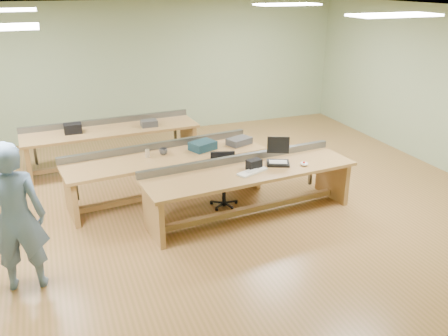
{
  "coord_description": "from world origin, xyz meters",
  "views": [
    {
      "loc": [
        -1.91,
        -6.82,
        3.41
      ],
      "look_at": [
        0.44,
        -0.6,
        0.75
      ],
      "focal_mm": 38.0,
      "sensor_mm": 36.0,
      "label": 1
    }
  ],
  "objects_px": {
    "workbench_mid": "(165,166)",
    "task_chair": "(224,187)",
    "parts_bin_teal": "(203,146)",
    "person": "(16,218)",
    "laptop_base": "(278,163)",
    "workbench_front": "(249,181)",
    "drinks_can": "(147,153)",
    "mug": "(163,152)",
    "workbench_back": "(112,138)",
    "parts_bin_grey": "(239,141)",
    "camera_bag": "(254,164)"
  },
  "relations": [
    {
      "from": "workbench_front",
      "to": "workbench_back",
      "type": "xyz_separation_m",
      "value": [
        -1.65,
        2.86,
        0.0
      ]
    },
    {
      "from": "camera_bag",
      "to": "parts_bin_teal",
      "type": "distance_m",
      "value": 1.19
    },
    {
      "from": "workbench_front",
      "to": "workbench_mid",
      "type": "height_order",
      "value": "same"
    },
    {
      "from": "workbench_front",
      "to": "task_chair",
      "type": "relative_size",
      "value": 3.91
    },
    {
      "from": "drinks_can",
      "to": "laptop_base",
      "type": "bearing_deg",
      "value": -29.31
    },
    {
      "from": "person",
      "to": "laptop_base",
      "type": "relative_size",
      "value": 5.32
    },
    {
      "from": "parts_bin_teal",
      "to": "person",
      "type": "bearing_deg",
      "value": -146.8
    },
    {
      "from": "person",
      "to": "workbench_front",
      "type": "bearing_deg",
      "value": -160.17
    },
    {
      "from": "camera_bag",
      "to": "mug",
      "type": "distance_m",
      "value": 1.57
    },
    {
      "from": "workbench_mid",
      "to": "parts_bin_grey",
      "type": "relative_size",
      "value": 8.18
    },
    {
      "from": "drinks_can",
      "to": "task_chair",
      "type": "bearing_deg",
      "value": -29.25
    },
    {
      "from": "task_chair",
      "to": "parts_bin_teal",
      "type": "xyz_separation_m",
      "value": [
        -0.13,
        0.64,
        0.51
      ]
    },
    {
      "from": "laptop_base",
      "to": "drinks_can",
      "type": "xyz_separation_m",
      "value": [
        -1.82,
        1.02,
        0.05
      ]
    },
    {
      "from": "task_chair",
      "to": "parts_bin_teal",
      "type": "height_order",
      "value": "parts_bin_teal"
    },
    {
      "from": "workbench_front",
      "to": "parts_bin_grey",
      "type": "distance_m",
      "value": 1.2
    },
    {
      "from": "parts_bin_grey",
      "to": "drinks_can",
      "type": "bearing_deg",
      "value": -177.2
    },
    {
      "from": "workbench_front",
      "to": "workbench_back",
      "type": "relative_size",
      "value": 1.0
    },
    {
      "from": "workbench_front",
      "to": "laptop_base",
      "type": "distance_m",
      "value": 0.53
    },
    {
      "from": "workbench_mid",
      "to": "mug",
      "type": "distance_m",
      "value": 0.24
    },
    {
      "from": "workbench_front",
      "to": "person",
      "type": "bearing_deg",
      "value": -171.68
    },
    {
      "from": "parts_bin_teal",
      "to": "drinks_can",
      "type": "distance_m",
      "value": 0.95
    },
    {
      "from": "workbench_mid",
      "to": "parts_bin_teal",
      "type": "xyz_separation_m",
      "value": [
        0.66,
        0.04,
        0.25
      ]
    },
    {
      "from": "workbench_front",
      "to": "workbench_back",
      "type": "distance_m",
      "value": 3.3
    },
    {
      "from": "task_chair",
      "to": "mug",
      "type": "distance_m",
      "value": 1.14
    },
    {
      "from": "camera_bag",
      "to": "task_chair",
      "type": "distance_m",
      "value": 0.76
    },
    {
      "from": "workbench_mid",
      "to": "laptop_base",
      "type": "bearing_deg",
      "value": -39.86
    },
    {
      "from": "workbench_mid",
      "to": "drinks_can",
      "type": "distance_m",
      "value": 0.38
    },
    {
      "from": "workbench_mid",
      "to": "task_chair",
      "type": "xyz_separation_m",
      "value": [
        0.8,
        -0.6,
        -0.25
      ]
    },
    {
      "from": "workbench_mid",
      "to": "task_chair",
      "type": "height_order",
      "value": "same"
    },
    {
      "from": "workbench_mid",
      "to": "drinks_can",
      "type": "relative_size",
      "value": 25.48
    },
    {
      "from": "workbench_front",
      "to": "workbench_mid",
      "type": "distance_m",
      "value": 1.48
    },
    {
      "from": "task_chair",
      "to": "parts_bin_teal",
      "type": "relative_size",
      "value": 2.13
    },
    {
      "from": "camera_bag",
      "to": "mug",
      "type": "relative_size",
      "value": 1.63
    },
    {
      "from": "task_chair",
      "to": "workbench_back",
      "type": "bearing_deg",
      "value": 134.26
    },
    {
      "from": "laptop_base",
      "to": "workbench_front",
      "type": "bearing_deg",
      "value": -152.27
    },
    {
      "from": "workbench_mid",
      "to": "task_chair",
      "type": "distance_m",
      "value": 1.03
    },
    {
      "from": "parts_bin_grey",
      "to": "person",
      "type": "bearing_deg",
      "value": -151.61
    },
    {
      "from": "parts_bin_grey",
      "to": "mug",
      "type": "height_order",
      "value": "parts_bin_grey"
    },
    {
      "from": "mug",
      "to": "person",
      "type": "bearing_deg",
      "value": -139.42
    },
    {
      "from": "camera_bag",
      "to": "mug",
      "type": "xyz_separation_m",
      "value": [
        -1.12,
        1.1,
        -0.02
      ]
    },
    {
      "from": "task_chair",
      "to": "workbench_front",
      "type": "bearing_deg",
      "value": -47.22
    },
    {
      "from": "workbench_mid",
      "to": "task_chair",
      "type": "bearing_deg",
      "value": -43.34
    },
    {
      "from": "task_chair",
      "to": "parts_bin_grey",
      "type": "distance_m",
      "value": 1.0
    },
    {
      "from": "workbench_mid",
      "to": "parts_bin_grey",
      "type": "distance_m",
      "value": 1.37
    },
    {
      "from": "workbench_back",
      "to": "parts_bin_grey",
      "type": "relative_size",
      "value": 8.14
    },
    {
      "from": "workbench_front",
      "to": "parts_bin_grey",
      "type": "xyz_separation_m",
      "value": [
        0.3,
        1.14,
        0.24
      ]
    },
    {
      "from": "workbench_front",
      "to": "camera_bag",
      "type": "xyz_separation_m",
      "value": [
        0.07,
        -0.01,
        0.26
      ]
    },
    {
      "from": "camera_bag",
      "to": "parts_bin_grey",
      "type": "relative_size",
      "value": 0.54
    },
    {
      "from": "workbench_back",
      "to": "person",
      "type": "distance_m",
      "value": 3.97
    },
    {
      "from": "workbench_mid",
      "to": "parts_bin_teal",
      "type": "relative_size",
      "value": 8.34
    }
  ]
}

